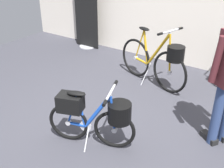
# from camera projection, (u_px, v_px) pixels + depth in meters

# --- Properties ---
(ground_plane) EXTENTS (7.51, 7.51, 0.00)m
(ground_plane) POSITION_uv_depth(u_px,v_px,m) (100.00, 127.00, 3.56)
(ground_plane) COLOR #38383F
(floor_banner_stand) EXTENTS (0.60, 0.36, 1.83)m
(floor_banner_stand) POSITION_uv_depth(u_px,v_px,m) (86.00, 10.00, 5.86)
(floor_banner_stand) COLOR #B7B7BC
(floor_banner_stand) RESTS_ON ground_plane
(folding_bike_foreground) EXTENTS (0.99, 0.55, 0.74)m
(folding_bike_foreground) POSITION_uv_depth(u_px,v_px,m) (94.00, 115.00, 3.09)
(folding_bike_foreground) COLOR black
(folding_bike_foreground) RESTS_ON ground_plane
(display_bike_left) EXTENTS (1.38, 0.58, 0.99)m
(display_bike_left) POSITION_uv_depth(u_px,v_px,m) (158.00, 60.00, 4.38)
(display_bike_left) COLOR black
(display_bike_left) RESTS_ON ground_plane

